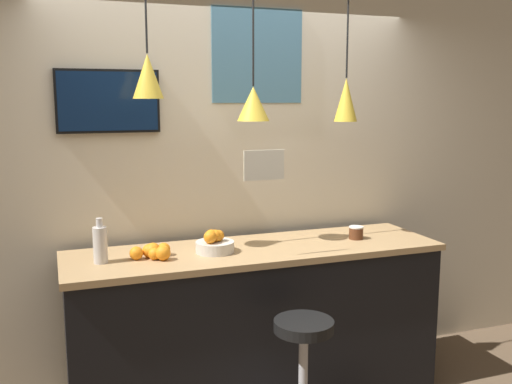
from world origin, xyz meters
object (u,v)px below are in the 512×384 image
juice_bottle (100,244)px  mounted_tv (108,101)px  fruit_bowl (214,243)px  bar_stool (303,365)px  spread_jar (356,233)px

juice_bottle → mounted_tv: size_ratio=0.41×
mounted_tv → juice_bottle: bearing=-105.9°
fruit_bowl → juice_bottle: (-0.66, 0.01, 0.05)m
bar_stool → spread_jar: spread_jar is taller
bar_stool → fruit_bowl: 0.88m
fruit_bowl → juice_bottle: size_ratio=0.90×
bar_stool → spread_jar: size_ratio=7.97×
bar_stool → mounted_tv: (-0.87, 1.00, 1.40)m
juice_bottle → spread_jar: size_ratio=2.71×
fruit_bowl → juice_bottle: 0.66m
fruit_bowl → juice_bottle: bearing=179.5°
bar_stool → fruit_bowl: size_ratio=3.26×
bar_stool → juice_bottle: juice_bottle is taller
juice_bottle → spread_jar: bearing=0.0°
spread_jar → mounted_tv: size_ratio=0.15×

